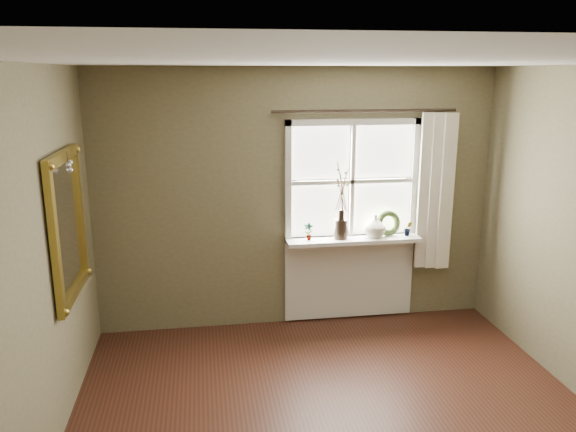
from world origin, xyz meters
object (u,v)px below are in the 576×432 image
(dark_jug, at_px, (341,229))
(wreath, at_px, (388,226))
(cream_vase, at_px, (375,226))
(gilt_mirror, at_px, (68,225))

(dark_jug, distance_m, wreath, 0.51)
(cream_vase, xyz_separation_m, wreath, (0.15, 0.04, -0.02))
(gilt_mirror, bearing_deg, cream_vase, 18.51)
(cream_vase, distance_m, wreath, 0.16)
(cream_vase, relative_size, gilt_mirror, 0.20)
(wreath, xyz_separation_m, gilt_mirror, (-2.89, -0.96, 0.39))
(dark_jug, relative_size, cream_vase, 0.86)
(dark_jug, xyz_separation_m, gilt_mirror, (-2.38, -0.92, 0.39))
(cream_vase, relative_size, wreath, 0.87)
(wreath, height_order, gilt_mirror, gilt_mirror)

